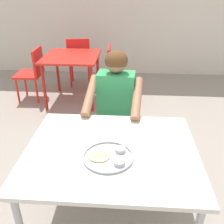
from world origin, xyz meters
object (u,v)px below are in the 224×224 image
object	(u,v)px
table_background_red	(72,61)
chair_red_left	(33,70)
chair_foreground	(117,116)
chair_red_right	(116,71)
thali_tray	(109,156)
diner_foreground	(115,105)
chair_red_far	(79,59)
table_foreground	(111,157)

from	to	relation	value
table_background_red	chair_red_left	size ratio (longest dim) A/B	1.04
chair_red_left	chair_foreground	bearing A→B (deg)	-44.90
table_background_red	chair_red_right	distance (m)	0.68
thali_tray	diner_foreground	distance (m)	0.79
chair_red_far	table_background_red	bearing A→B (deg)	-89.08
diner_foreground	chair_red_right	world-z (taller)	diner_foreground
table_foreground	table_background_red	distance (m)	2.39
thali_tray	chair_red_left	xyz separation A→B (m)	(-1.38, 2.38, -0.25)
thali_tray	table_foreground	bearing A→B (deg)	84.28
table_foreground	thali_tray	bearing A→B (deg)	-95.72
chair_foreground	diner_foreground	world-z (taller)	diner_foreground
chair_red_right	chair_red_left	bearing A→B (deg)	177.76
chair_red_left	chair_red_right	distance (m)	1.30
table_background_red	chair_red_left	world-z (taller)	chair_red_left
table_background_red	chair_red_right	world-z (taller)	chair_red_right
table_foreground	chair_red_left	bearing A→B (deg)	121.28
chair_red_far	chair_red_right	bearing A→B (deg)	-43.91
diner_foreground	chair_red_left	xyz separation A→B (m)	(-1.37, 1.60, -0.23)
diner_foreground	table_background_red	distance (m)	1.74
diner_foreground	chair_red_far	bearing A→B (deg)	108.88
thali_tray	diner_foreground	bearing A→B (deg)	90.57
chair_foreground	table_background_red	size ratio (longest dim) A/B	0.95
chair_foreground	chair_red_right	bearing A→B (deg)	93.69
chair_red_left	table_background_red	bearing A→B (deg)	-1.93
chair_foreground	chair_red_left	bearing A→B (deg)	135.10
chair_red_right	diner_foreground	bearing A→B (deg)	-87.31
table_background_red	chair_red_right	size ratio (longest dim) A/B	0.98
table_background_red	chair_red_far	world-z (taller)	chair_red_far
table_background_red	chair_red_right	bearing A→B (deg)	-2.54
chair_red_far	thali_tray	bearing A→B (deg)	-75.72
table_foreground	diner_foreground	bearing A→B (deg)	91.44
chair_red_right	chair_red_far	xyz separation A→B (m)	(-0.68, 0.65, -0.01)
table_foreground	thali_tray	xyz separation A→B (m)	(-0.01, -0.10, 0.08)
chair_red_far	table_foreground	bearing A→B (deg)	-75.09
table_background_red	chair_red_left	xyz separation A→B (m)	(-0.63, 0.02, -0.16)
diner_foreground	chair_red_right	bearing A→B (deg)	92.69
thali_tray	diner_foreground	xyz separation A→B (m)	(-0.01, 0.79, -0.02)
table_foreground	chair_red_right	world-z (taller)	chair_red_right
chair_red_left	chair_red_right	xyz separation A→B (m)	(1.30, -0.05, 0.04)
table_foreground	thali_tray	world-z (taller)	thali_tray
thali_tray	chair_foreground	xyz separation A→B (m)	(0.01, 1.00, -0.26)
diner_foreground	chair_red_far	world-z (taller)	diner_foreground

